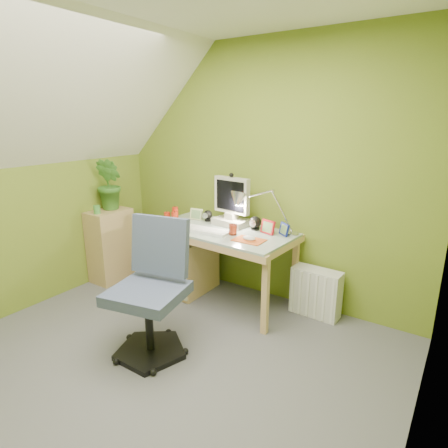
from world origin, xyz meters
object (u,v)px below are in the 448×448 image
Objects in this scene: monitor at (232,201)px; desk_lamp at (275,201)px; desk at (221,265)px; task_chair at (147,291)px; side_ledge at (111,245)px; radiator at (316,292)px; potted_plant at (110,184)px.

desk_lamp is at bearing 5.88° from monitor.
desk is at bearing -84.12° from monitor.
task_chair is (0.05, -1.19, -0.43)m from monitor.
desk_lamp reaches higher than task_chair.
side_ledge reaches higher than radiator.
potted_plant is (-1.25, -0.21, 0.69)m from desk.
desk_lamp is (0.45, 0.00, 0.05)m from monitor.
potted_plant reaches higher than desk_lamp.
desk_lamp reaches higher than side_ledge.
potted_plant is 0.53× the size of task_chair.
side_ledge is 1.52m from task_chair.
side_ledge is 0.75× the size of task_chair.
monitor is at bearing 17.08° from potted_plant.
monitor is 0.45m from desk_lamp.
radiator is (0.82, 1.24, -0.30)m from task_chair.
task_chair reaches higher than side_ledge.
radiator is at bearing -3.01° from desk_lamp.
potted_plant is at bearing -167.25° from desk.
task_chair is 2.40× the size of radiator.
potted_plant is 1.62m from task_chair.
desk is 2.32× the size of desk_lamp.
radiator is at bearing 11.64° from potted_plant.
desk_lamp is 1.35m from task_chair.
task_chair is 1.52m from radiator.
desk_lamp is at bearing 14.26° from side_ledge.
task_chair is (-0.40, -1.19, -0.49)m from desk_lamp.
monitor reaches higher than side_ledge.
potted_plant is at bearing 136.22° from task_chair.
monitor is at bearing 19.01° from side_ledge.
side_ledge is at bearing 138.03° from task_chair.
monitor is 1.45m from side_ledge.
desk_lamp is at bearing -170.80° from radiator.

